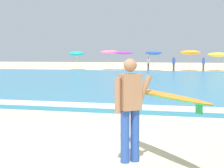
{
  "coord_description": "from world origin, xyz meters",
  "views": [
    {
      "loc": [
        2.94,
        -6.27,
        1.79
      ],
      "look_at": [
        0.62,
        2.17,
        1.1
      ],
      "focal_mm": 59.44,
      "sensor_mm": 36.0,
      "label": 1
    }
  ],
  "objects_px": {
    "beach_umbrella_4": "(190,52)",
    "beach_umbrella_5": "(218,55)",
    "surfer_with_board": "(143,100)",
    "beach_umbrella_2": "(124,53)",
    "beachgoer_near_row_left": "(203,64)",
    "beachgoer_near_row_mid": "(148,63)",
    "beachgoer_near_row_right": "(174,64)",
    "beach_umbrella_3": "(154,53)",
    "beach_umbrella_1": "(109,52)",
    "beach_umbrella_0": "(76,54)"
  },
  "relations": [
    {
      "from": "beach_umbrella_4",
      "to": "beach_umbrella_5",
      "type": "height_order",
      "value": "beach_umbrella_4"
    },
    {
      "from": "surfer_with_board",
      "to": "beach_umbrella_2",
      "type": "height_order",
      "value": "beach_umbrella_2"
    },
    {
      "from": "surfer_with_board",
      "to": "beachgoer_near_row_left",
      "type": "xyz_separation_m",
      "value": [
        0.01,
        35.53,
        -0.19
      ]
    },
    {
      "from": "beachgoer_near_row_mid",
      "to": "beach_umbrella_5",
      "type": "bearing_deg",
      "value": 8.55
    },
    {
      "from": "beach_umbrella_5",
      "to": "beachgoer_near_row_left",
      "type": "distance_m",
      "value": 2.13
    },
    {
      "from": "beach_umbrella_5",
      "to": "beachgoer_near_row_right",
      "type": "relative_size",
      "value": 1.45
    },
    {
      "from": "surfer_with_board",
      "to": "beach_umbrella_3",
      "type": "height_order",
      "value": "beach_umbrella_3"
    },
    {
      "from": "beach_umbrella_4",
      "to": "beachgoer_near_row_right",
      "type": "height_order",
      "value": "beach_umbrella_4"
    },
    {
      "from": "beach_umbrella_3",
      "to": "beachgoer_near_row_mid",
      "type": "height_order",
      "value": "beach_umbrella_3"
    },
    {
      "from": "beach_umbrella_1",
      "to": "beach_umbrella_3",
      "type": "height_order",
      "value": "beach_umbrella_1"
    },
    {
      "from": "beach_umbrella_0",
      "to": "beach_umbrella_5",
      "type": "xyz_separation_m",
      "value": [
        16.4,
        0.85,
        -0.13
      ]
    },
    {
      "from": "beachgoer_near_row_right",
      "to": "beach_umbrella_1",
      "type": "bearing_deg",
      "value": 159.88
    },
    {
      "from": "beachgoer_near_row_left",
      "to": "beach_umbrella_2",
      "type": "bearing_deg",
      "value": 173.18
    },
    {
      "from": "beach_umbrella_3",
      "to": "beachgoer_near_row_right",
      "type": "distance_m",
      "value": 3.1
    },
    {
      "from": "beach_umbrella_0",
      "to": "beach_umbrella_1",
      "type": "xyz_separation_m",
      "value": [
        3.75,
        1.08,
        0.21
      ]
    },
    {
      "from": "beach_umbrella_0",
      "to": "beachgoer_near_row_left",
      "type": "relative_size",
      "value": 1.42
    },
    {
      "from": "beach_umbrella_3",
      "to": "beach_umbrella_5",
      "type": "xyz_separation_m",
      "value": [
        7.01,
        1.16,
        -0.17
      ]
    },
    {
      "from": "surfer_with_board",
      "to": "beach_umbrella_4",
      "type": "distance_m",
      "value": 36.76
    },
    {
      "from": "beach_umbrella_4",
      "to": "beachgoer_near_row_mid",
      "type": "height_order",
      "value": "beach_umbrella_4"
    },
    {
      "from": "beach_umbrella_4",
      "to": "beach_umbrella_1",
      "type": "bearing_deg",
      "value": 179.03
    },
    {
      "from": "beach_umbrella_0",
      "to": "beach_umbrella_1",
      "type": "height_order",
      "value": "beach_umbrella_1"
    },
    {
      "from": "beach_umbrella_3",
      "to": "beach_umbrella_5",
      "type": "distance_m",
      "value": 7.11
    },
    {
      "from": "beach_umbrella_1",
      "to": "beachgoer_near_row_right",
      "type": "bearing_deg",
      "value": -20.12
    },
    {
      "from": "surfer_with_board",
      "to": "beachgoer_near_row_mid",
      "type": "relative_size",
      "value": 1.55
    },
    {
      "from": "beachgoer_near_row_left",
      "to": "beach_umbrella_0",
      "type": "bearing_deg",
      "value": 178.96
    },
    {
      "from": "beach_umbrella_1",
      "to": "beachgoer_near_row_right",
      "type": "distance_m",
      "value": 8.69
    },
    {
      "from": "beach_umbrella_2",
      "to": "beach_umbrella_3",
      "type": "relative_size",
      "value": 0.97
    },
    {
      "from": "beach_umbrella_4",
      "to": "beachgoer_near_row_mid",
      "type": "bearing_deg",
      "value": -165.17
    },
    {
      "from": "beachgoer_near_row_left",
      "to": "beachgoer_near_row_right",
      "type": "bearing_deg",
      "value": -152.33
    },
    {
      "from": "surfer_with_board",
      "to": "beach_umbrella_1",
      "type": "height_order",
      "value": "beach_umbrella_1"
    },
    {
      "from": "surfer_with_board",
      "to": "beach_umbrella_5",
      "type": "distance_m",
      "value": 36.69
    },
    {
      "from": "beachgoer_near_row_left",
      "to": "beach_umbrella_5",
      "type": "bearing_deg",
      "value": 36.19
    },
    {
      "from": "beachgoer_near_row_left",
      "to": "beach_umbrella_4",
      "type": "bearing_deg",
      "value": 141.62
    },
    {
      "from": "surfer_with_board",
      "to": "beach_umbrella_4",
      "type": "height_order",
      "value": "beach_umbrella_4"
    },
    {
      "from": "beach_umbrella_5",
      "to": "beachgoer_near_row_right",
      "type": "bearing_deg",
      "value": -149.31
    },
    {
      "from": "beach_umbrella_2",
      "to": "beach_umbrella_3",
      "type": "height_order",
      "value": "beach_umbrella_3"
    },
    {
      "from": "beach_umbrella_4",
      "to": "beach_umbrella_0",
      "type": "bearing_deg",
      "value": -176.07
    },
    {
      "from": "beach_umbrella_1",
      "to": "beachgoer_near_row_right",
      "type": "xyz_separation_m",
      "value": [
        8.06,
        -2.95,
        -1.31
      ]
    },
    {
      "from": "surfer_with_board",
      "to": "beach_umbrella_1",
      "type": "xyz_separation_m",
      "value": [
        -11.1,
        36.88,
        1.12
      ]
    },
    {
      "from": "beachgoer_near_row_mid",
      "to": "beachgoer_near_row_right",
      "type": "xyz_separation_m",
      "value": [
        3.02,
        -1.58,
        0.0
      ]
    },
    {
      "from": "beach_umbrella_0",
      "to": "beach_umbrella_4",
      "type": "relative_size",
      "value": 0.96
    },
    {
      "from": "beach_umbrella_3",
      "to": "beachgoer_near_row_right",
      "type": "bearing_deg",
      "value": -32.86
    },
    {
      "from": "beach_umbrella_0",
      "to": "beach_umbrella_5",
      "type": "distance_m",
      "value": 16.42
    },
    {
      "from": "beach_umbrella_2",
      "to": "beachgoer_near_row_left",
      "type": "relative_size",
      "value": 1.4
    },
    {
      "from": "beach_umbrella_2",
      "to": "beach_umbrella_1",
      "type": "bearing_deg",
      "value": 172.51
    },
    {
      "from": "beachgoer_near_row_right",
      "to": "beach_umbrella_5",
      "type": "bearing_deg",
      "value": 30.69
    },
    {
      "from": "beachgoer_near_row_left",
      "to": "beach_umbrella_1",
      "type": "bearing_deg",
      "value": 173.07
    },
    {
      "from": "beach_umbrella_1",
      "to": "beachgoer_near_row_right",
      "type": "height_order",
      "value": "beach_umbrella_1"
    },
    {
      "from": "beach_umbrella_3",
      "to": "beach_umbrella_0",
      "type": "bearing_deg",
      "value": 178.12
    },
    {
      "from": "beach_umbrella_2",
      "to": "beachgoer_near_row_left",
      "type": "bearing_deg",
      "value": -6.82
    }
  ]
}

